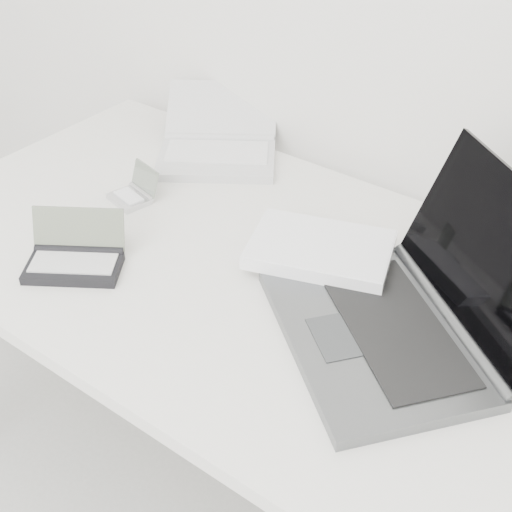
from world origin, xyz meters
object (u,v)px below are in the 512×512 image
Objects in this scene: desk at (281,297)px; laptop_large at (383,295)px; netbook_open_white at (218,144)px; palmtop_charcoal at (75,258)px.

desk is 0.22m from laptop_large.
laptop_large reaches higher than netbook_open_white.
netbook_open_white is (-0.60, 0.29, -0.02)m from laptop_large.
desk is at bearing -1.89° from palmtop_charcoal.
laptop_large is 2.96× the size of palmtop_charcoal.
desk is 0.51m from netbook_open_white.
laptop_large is at bearing -10.57° from palmtop_charcoal.
palmtop_charcoal reaches higher than desk.
netbook_open_white is (-0.40, 0.31, 0.07)m from desk.
palmtop_charcoal is (0.07, -0.51, -0.00)m from netbook_open_white.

